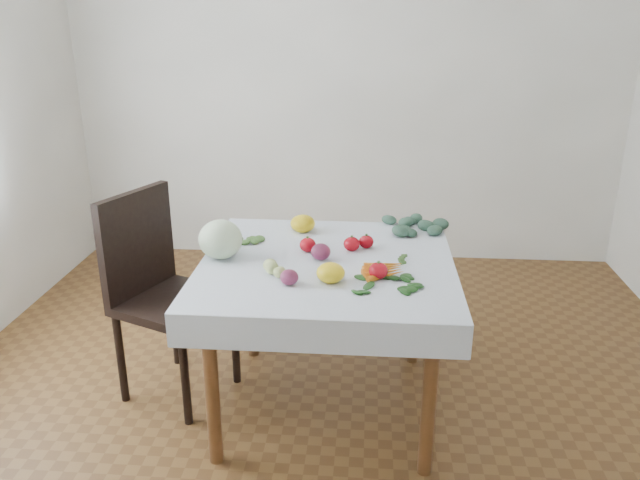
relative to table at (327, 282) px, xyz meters
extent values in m
plane|color=brown|center=(0.00, 0.00, -0.65)|extent=(4.00, 4.00, 0.00)
cube|color=white|center=(0.00, 2.00, 0.70)|extent=(4.00, 0.04, 2.70)
cube|color=brown|center=(0.00, 0.00, 0.08)|extent=(1.00, 1.00, 0.04)
cylinder|color=brown|center=(-0.44, -0.44, -0.30)|extent=(0.06, 0.06, 0.71)
cylinder|color=brown|center=(0.44, -0.44, -0.30)|extent=(0.06, 0.06, 0.71)
cylinder|color=brown|center=(-0.44, 0.44, -0.30)|extent=(0.06, 0.06, 0.71)
cylinder|color=brown|center=(0.44, 0.44, -0.30)|extent=(0.06, 0.06, 0.71)
cube|color=white|center=(0.00, 0.00, 0.10)|extent=(1.12, 1.12, 0.01)
cube|color=black|center=(-0.73, 0.06, -0.16)|extent=(0.60, 0.60, 0.04)
cube|color=black|center=(-0.93, 0.14, 0.11)|extent=(0.22, 0.44, 0.50)
cylinder|color=black|center=(-0.99, -0.04, -0.42)|extent=(0.04, 0.04, 0.47)
cylinder|color=black|center=(-0.63, -0.20, -0.42)|extent=(0.04, 0.04, 0.47)
cylinder|color=black|center=(-0.84, 0.32, -0.42)|extent=(0.04, 0.04, 0.47)
cylinder|color=black|center=(-0.48, 0.16, -0.42)|extent=(0.04, 0.04, 0.47)
ellipsoid|color=silver|center=(-0.48, 0.00, 0.19)|extent=(0.20, 0.20, 0.18)
ellipsoid|color=#AA0B16|center=(0.17, 0.18, 0.13)|extent=(0.09, 0.09, 0.06)
ellipsoid|color=#AA0B16|center=(-0.10, 0.11, 0.14)|extent=(0.09, 0.09, 0.07)
ellipsoid|color=#AA0B16|center=(0.10, 0.14, 0.14)|extent=(0.08, 0.08, 0.07)
ellipsoid|color=#AA0B16|center=(0.23, -0.17, 0.14)|extent=(0.09, 0.09, 0.07)
ellipsoid|color=yellow|center=(-0.15, 0.38, 0.15)|extent=(0.15, 0.15, 0.09)
ellipsoid|color=yellow|center=(0.03, -0.23, 0.14)|extent=(0.13, 0.13, 0.08)
ellipsoid|color=#621C47|center=(-0.03, 0.02, 0.14)|extent=(0.11, 0.11, 0.07)
ellipsoid|color=#621C47|center=(-0.14, -0.26, 0.13)|extent=(0.08, 0.08, 0.06)
ellipsoid|color=#C8DE80|center=(-0.21, -0.17, 0.13)|extent=(0.05, 0.05, 0.05)
ellipsoid|color=#C8DE80|center=(-0.23, -0.15, 0.13)|extent=(0.05, 0.05, 0.05)
ellipsoid|color=#C8DE80|center=(-0.22, -0.20, 0.13)|extent=(0.05, 0.05, 0.05)
ellipsoid|color=#C8DE80|center=(-0.17, -0.13, 0.13)|extent=(0.05, 0.05, 0.05)
cone|color=orange|center=(0.26, -0.06, 0.12)|extent=(0.19, 0.07, 0.03)
cone|color=orange|center=(0.26, -0.08, 0.12)|extent=(0.18, 0.08, 0.03)
cone|color=orange|center=(0.26, -0.11, 0.12)|extent=(0.18, 0.10, 0.03)
cone|color=orange|center=(0.26, -0.14, 0.12)|extent=(0.18, 0.11, 0.03)
cone|color=orange|center=(0.26, -0.17, 0.12)|extent=(0.17, 0.12, 0.03)
ellipsoid|color=#345542|center=(0.45, 0.48, 0.12)|extent=(0.07, 0.07, 0.04)
ellipsoid|color=#345542|center=(0.39, 0.49, 0.12)|extent=(0.07, 0.07, 0.04)
ellipsoid|color=#345542|center=(0.44, 0.44, 0.12)|extent=(0.07, 0.07, 0.04)
ellipsoid|color=#345542|center=(0.45, 0.53, 0.12)|extent=(0.07, 0.07, 0.04)
ellipsoid|color=#345542|center=(0.36, 0.46, 0.12)|extent=(0.07, 0.07, 0.04)
ellipsoid|color=#345542|center=(0.51, 0.46, 0.12)|extent=(0.07, 0.07, 0.04)
ellipsoid|color=#345542|center=(0.37, 0.55, 0.12)|extent=(0.07, 0.07, 0.04)
ellipsoid|color=#345542|center=(0.40, 0.39, 0.12)|extent=(0.07, 0.07, 0.04)
ellipsoid|color=#345542|center=(0.52, 0.54, 0.12)|extent=(0.07, 0.07, 0.04)
ellipsoid|color=#345542|center=(0.29, 0.49, 0.12)|extent=(0.07, 0.07, 0.04)
ellipsoid|color=#345542|center=(0.52, 0.39, 0.12)|extent=(0.07, 0.07, 0.04)
ellipsoid|color=#345542|center=(0.43, 0.61, 0.12)|extent=(0.07, 0.07, 0.04)
ellipsoid|color=#184F1A|center=(0.27, -0.25, 0.11)|extent=(0.06, 0.04, 0.01)
ellipsoid|color=#184F1A|center=(0.23, -0.24, 0.11)|extent=(0.06, 0.04, 0.01)
ellipsoid|color=#184F1A|center=(0.25, -0.28, 0.11)|extent=(0.06, 0.04, 0.01)
ellipsoid|color=#184F1A|center=(0.28, -0.23, 0.11)|extent=(0.06, 0.04, 0.01)
ellipsoid|color=#184F1A|center=(0.21, -0.26, 0.11)|extent=(0.06, 0.04, 0.01)
ellipsoid|color=#184F1A|center=(0.29, -0.28, 0.11)|extent=(0.06, 0.04, 0.01)
ellipsoid|color=#184F1A|center=(0.24, -0.21, 0.11)|extent=(0.06, 0.04, 0.01)
ellipsoid|color=#184F1A|center=(0.22, -0.30, 0.11)|extent=(0.06, 0.04, 0.01)
ellipsoid|color=#184F1A|center=(0.32, -0.23, 0.11)|extent=(0.06, 0.04, 0.01)
ellipsoid|color=#184F1A|center=(0.18, -0.23, 0.11)|extent=(0.06, 0.04, 0.01)
ellipsoid|color=#184F1A|center=(0.29, -0.31, 0.11)|extent=(0.06, 0.04, 0.01)
ellipsoid|color=#184F1A|center=(0.28, -0.18, 0.11)|extent=(0.06, 0.04, 0.01)
ellipsoid|color=#184F1A|center=(0.17, -0.29, 0.11)|extent=(0.06, 0.04, 0.01)
ellipsoid|color=#184F1A|center=(0.35, -0.27, 0.11)|extent=(0.06, 0.04, 0.01)
ellipsoid|color=#184F1A|center=(0.19, -0.18, 0.11)|extent=(0.06, 0.04, 0.01)
ellipsoid|color=#184F1A|center=(0.24, -0.34, 0.11)|extent=(0.06, 0.04, 0.01)
ellipsoid|color=#184F1A|center=(0.34, -0.19, 0.11)|extent=(0.06, 0.04, 0.01)
ellipsoid|color=#184F1A|center=(0.13, -0.25, 0.11)|extent=(0.06, 0.04, 0.01)
ellipsoid|color=#4E7A38|center=(-0.42, 0.20, 0.11)|extent=(0.05, 0.05, 0.02)
ellipsoid|color=#4E7A38|center=(-0.45, 0.22, 0.11)|extent=(0.05, 0.05, 0.02)
ellipsoid|color=#4E7A38|center=(-0.44, 0.18, 0.11)|extent=(0.05, 0.05, 0.02)
ellipsoid|color=#4E7A38|center=(-0.41, 0.22, 0.11)|extent=(0.05, 0.05, 0.02)
ellipsoid|color=#4E7A38|center=(-0.48, 0.21, 0.11)|extent=(0.05, 0.05, 0.02)
ellipsoid|color=#4E7A38|center=(-0.41, 0.17, 0.11)|extent=(0.05, 0.05, 0.02)
ellipsoid|color=#4E7A38|center=(-0.43, 0.25, 0.11)|extent=(0.05, 0.05, 0.02)
ellipsoid|color=#4E7A38|center=(-0.48, 0.17, 0.11)|extent=(0.05, 0.05, 0.02)
ellipsoid|color=#4E7A38|center=(-0.37, 0.21, 0.11)|extent=(0.05, 0.05, 0.02)
ellipsoid|color=#4E7A38|center=(-0.49, 0.24, 0.11)|extent=(0.05, 0.05, 0.02)
ellipsoid|color=#4E7A38|center=(-0.43, 0.14, 0.11)|extent=(0.05, 0.05, 0.02)
ellipsoid|color=#4E7A38|center=(-0.39, 0.26, 0.11)|extent=(0.05, 0.05, 0.02)
ellipsoid|color=#4E7A38|center=(-0.53, 0.19, 0.11)|extent=(0.05, 0.05, 0.02)
ellipsoid|color=#4E7A38|center=(-0.35, 0.16, 0.11)|extent=(0.05, 0.05, 0.02)
camera|label=1|loc=(0.18, -2.57, 1.16)|focal=35.00mm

